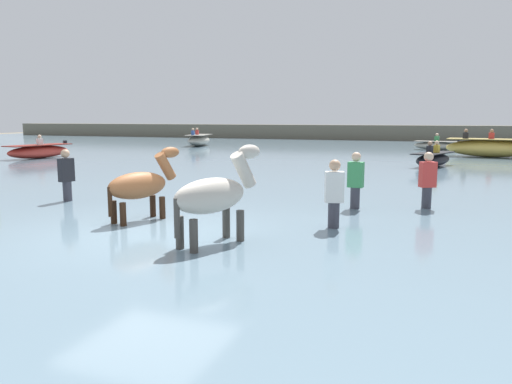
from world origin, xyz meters
The scene contains 14 objects.
ground_plane centered at (0.00, 0.00, 0.00)m, with size 120.00×120.00×0.00m, color #756B56.
water_surface centered at (0.00, 10.00, 0.21)m, with size 90.00×90.00×0.42m, color slate.
horse_lead_pinto centered at (1.44, -0.36, 1.13)m, with size 0.98×1.73×1.92m.
horse_trailing_chestnut centered at (-0.60, 0.72, 1.05)m, with size 0.86×1.62×1.78m.
boat_mid_outer centered at (4.43, 24.59, 0.69)m, with size 2.73×1.32×1.01m.
boat_near_starboard centered at (-13.48, 11.37, 0.75)m, with size 1.58×3.39×1.13m.
boat_distant_east centered at (4.39, 13.73, 0.71)m, with size 1.75×2.76×1.04m.
boat_far_offshore centered at (6.99, 19.80, 0.87)m, with size 4.34×2.08×1.38m.
boat_far_inshore centered at (-11.13, 23.59, 0.81)m, with size 2.18×3.81×1.25m.
person_wading_close centered at (4.40, 3.96, 0.87)m, with size 0.38×0.33×1.63m.
person_onlooker_right centered at (-3.47, 2.00, 0.87)m, with size 0.27×0.36×1.63m.
person_spectator_far centered at (2.97, 3.39, 0.87)m, with size 0.34×0.23×1.63m.
person_wading_mid centered at (2.92, 1.39, 0.87)m, with size 0.37×0.29×1.63m.
far_shoreline centered at (0.00, 37.32, 0.86)m, with size 80.00×2.40×1.72m, color #605B4C.
Camera 1 is at (4.60, -6.98, 2.34)m, focal length 34.23 mm.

